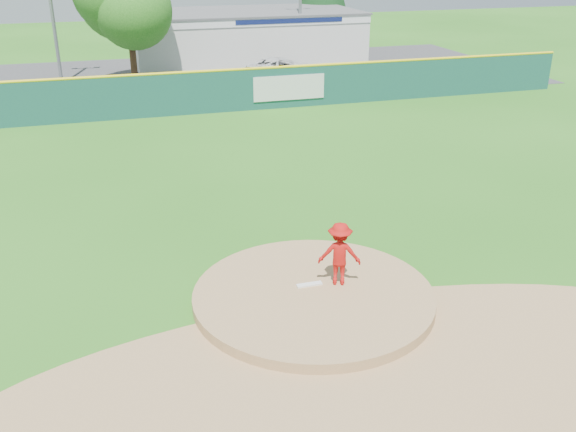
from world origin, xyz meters
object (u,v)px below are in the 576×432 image
object	(u,v)px
van	(280,67)
pool_building_grp	(245,36)
pitcher	(340,254)
deciduous_tree	(128,3)

from	to	relation	value
van	pool_building_grp	world-z (taller)	pool_building_grp
pitcher	van	bearing A→B (deg)	-82.57
pool_building_grp	deciduous_tree	xyz separation A→B (m)	(-8.00, -6.99, 2.89)
pitcher	pool_building_grp	distance (m)	32.23
van	pool_building_grp	size ratio (longest dim) A/B	0.28
pitcher	pool_building_grp	xyz separation A→B (m)	(5.31, 31.78, 0.66)
van	deciduous_tree	bearing A→B (deg)	70.71
pitcher	deciduous_tree	world-z (taller)	deciduous_tree
pool_building_grp	deciduous_tree	world-z (taller)	deciduous_tree
pool_building_grp	deciduous_tree	distance (m)	11.01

